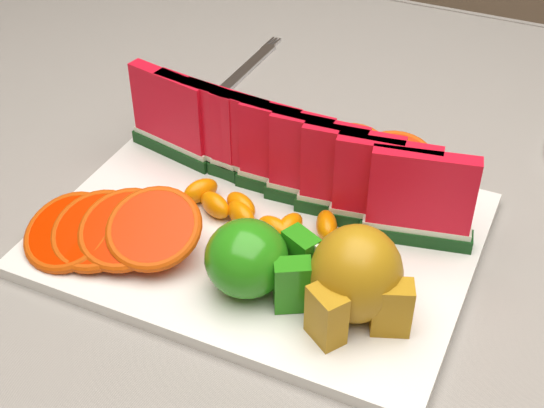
{
  "coord_description": "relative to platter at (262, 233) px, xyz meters",
  "views": [
    {
      "loc": [
        0.17,
        -0.59,
        1.24
      ],
      "look_at": [
        -0.05,
        -0.09,
        0.81
      ],
      "focal_mm": 50.0,
      "sensor_mm": 36.0,
      "label": 1
    }
  ],
  "objects": [
    {
      "name": "table",
      "position": [
        0.07,
        0.09,
        -0.11
      ],
      "size": [
        1.4,
        0.9,
        0.75
      ],
      "color": "#513919",
      "rests_on": "ground"
    },
    {
      "name": "tablecloth",
      "position": [
        0.07,
        0.09,
        -0.05
      ],
      "size": [
        1.53,
        1.03,
        0.2
      ],
      "color": "slate",
      "rests_on": "table"
    },
    {
      "name": "platter",
      "position": [
        0.0,
        0.0,
        0.0
      ],
      "size": [
        0.4,
        0.3,
        0.01
      ],
      "color": "silver",
      "rests_on": "tablecloth"
    },
    {
      "name": "apple_cluster",
      "position": [
        0.03,
        -0.08,
        0.04
      ],
      "size": [
        0.1,
        0.08,
        0.07
      ],
      "color": "#308D18",
      "rests_on": "platter"
    },
    {
      "name": "pear_cluster",
      "position": [
        0.12,
        -0.07,
        0.04
      ],
      "size": [
        0.1,
        0.1,
        0.09
      ],
      "color": "#A7630A",
      "rests_on": "platter"
    },
    {
      "name": "fork",
      "position": [
        -0.16,
        0.29,
        -0.0
      ],
      "size": [
        0.02,
        0.2,
        0.0
      ],
      "color": "silver",
      "rests_on": "tablecloth"
    },
    {
      "name": "watermelon_row",
      "position": [
        -0.0,
        0.06,
        0.05
      ],
      "size": [
        0.39,
        0.07,
        0.1
      ],
      "color": "#0F3E13",
      "rests_on": "platter"
    },
    {
      "name": "orange_fan_front",
      "position": [
        -0.11,
        -0.08,
        0.03
      ],
      "size": [
        0.18,
        0.13,
        0.05
      ],
      "color": "red",
      "rests_on": "platter"
    },
    {
      "name": "orange_fan_back",
      "position": [
        -0.0,
        0.12,
        0.03
      ],
      "size": [
        0.29,
        0.11,
        0.05
      ],
      "color": "red",
      "rests_on": "platter"
    },
    {
      "name": "tangerine_segments",
      "position": [
        0.0,
        0.0,
        0.02
      ],
      "size": [
        0.2,
        0.06,
        0.02
      ],
      "color": "#E05407",
      "rests_on": "platter"
    }
  ]
}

